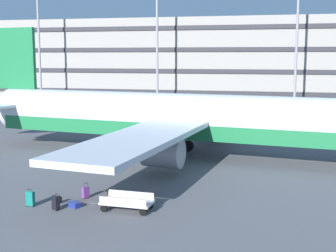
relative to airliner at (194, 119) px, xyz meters
The scene contains 13 objects.
ground_plane 3.02m from the airliner, behind, with size 600.00×600.00×0.00m, color #5B5B60.
terminal_structure 48.32m from the airliner, 90.90° to the left, with size 124.67×14.26×14.15m.
airliner is the anchor object (origin of this frame).
light_mast_far_left 48.11m from the airliner, 132.39° to the left, with size 1.80×0.50×20.35m.
light_mast_left 37.84m from the airliner, 108.91° to the left, with size 1.80×0.50×19.19m.
light_mast_center_left 37.93m from the airliner, 75.95° to the left, with size 1.80×0.50×26.29m.
suitcase_upright 14.58m from the airliner, 105.69° to the right, with size 0.74×0.65×0.27m.
suitcase_small 13.08m from the airliner, 107.82° to the right, with size 0.40×0.44×0.88m.
suitcase_purple 15.66m from the airliner, 113.50° to the right, with size 0.49×0.29×0.94m.
suitcase_black 15.34m from the airliner, 107.72° to the right, with size 0.46×0.40×0.86m.
backpack_large 14.51m from the airliner, 110.41° to the right, with size 0.43×0.44×0.46m.
backpack_navy 12.46m from the airliner, 102.53° to the right, with size 0.42×0.45×0.51m.
baggage_cart 13.88m from the airliner, 94.50° to the right, with size 3.33×1.41×0.82m.
Camera 1 is at (6.88, -35.38, 7.76)m, focal length 49.75 mm.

